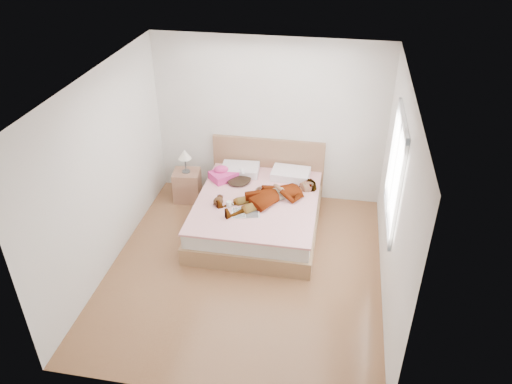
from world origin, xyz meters
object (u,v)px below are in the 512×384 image
magazine (245,213)px  phone (242,171)px  coffee_mug (229,204)px  nightstand (187,183)px  bed (258,210)px  plush_toy (219,201)px  towel (223,174)px  woman (271,193)px

magazine → phone: bearing=104.3°
magazine → coffee_mug: size_ratio=4.00×
magazine → nightstand: 1.54m
bed → coffee_mug: size_ratio=19.09×
plush_toy → nightstand: nightstand is taller
magazine → bed: bearing=78.0°
phone → bed: bed is taller
towel → phone: bearing=-11.2°
towel → coffee_mug: size_ratio=4.52×
bed → coffee_mug: bearing=-136.8°
towel → plush_toy: towel is taller
woman → nightstand: size_ratio=1.77×
woman → phone: phone is taller
phone → towel: phone is taller
woman → nightstand: (-1.45, 0.57, -0.32)m
phone → magazine: size_ratio=0.24×
bed → towel: size_ratio=4.22×
phone → magazine: bearing=-113.7°
bed → magazine: 0.53m
towel → plush_toy: bearing=-81.5°
woman → magazine: woman is taller
woman → coffee_mug: woman is taller
woman → towel: bearing=-157.5°
phone → bed: (0.31, -0.35, -0.44)m
towel → coffee_mug: (0.27, -0.75, -0.04)m
woman → phone: size_ratio=14.97×
phone → nightstand: (-0.95, 0.17, -0.41)m
phone → coffee_mug: phone is taller
bed → plush_toy: (-0.52, -0.31, 0.30)m
towel → magazine: size_ratio=1.13×
phone → coffee_mug: size_ratio=0.97×
phone → plush_toy: bearing=-146.1°
towel → nightstand: nightstand is taller
coffee_mug → nightstand: nightstand is taller
phone → woman: bearing=-76.7°
magazine → nightstand: size_ratio=0.49×
coffee_mug → towel: bearing=109.6°
towel → plush_toy: (0.11, -0.72, -0.02)m
coffee_mug → plush_toy: size_ratio=0.50×
bed → plush_toy: size_ratio=9.59×
bed → plush_toy: bearing=-149.6°
phone → towel: size_ratio=0.22×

